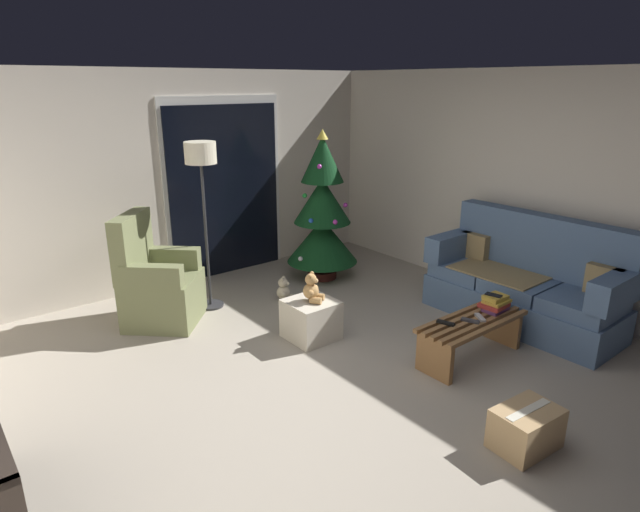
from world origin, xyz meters
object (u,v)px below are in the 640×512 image
at_px(cell_phone, 494,295).
at_px(teddy_bear_honey, 312,289).
at_px(remote_silver, 480,317).
at_px(book_stack, 495,303).
at_px(armchair, 157,285).
at_px(christmas_tree, 322,214).
at_px(cardboard_box_taped_mid_floor, 526,428).
at_px(remote_black, 446,323).
at_px(teddy_bear_cream_by_tree, 284,291).
at_px(floor_lamp, 201,169).
at_px(remote_graphite, 470,321).
at_px(ottoman, 311,319).
at_px(coffee_table, 471,332).
at_px(couch, 526,284).

bearing_deg(cell_phone, teddy_bear_honey, 121.37).
xyz_separation_m(remote_silver, book_stack, (0.25, 0.03, 0.06)).
bearing_deg(armchair, christmas_tree, -0.80).
height_order(book_stack, cardboard_box_taped_mid_floor, book_stack).
distance_m(remote_silver, teddy_bear_honey, 1.53).
bearing_deg(remote_black, teddy_bear_cream_by_tree, -99.83).
relative_size(remote_silver, book_stack, 0.56).
bearing_deg(christmas_tree, floor_lamp, 177.57).
bearing_deg(cardboard_box_taped_mid_floor, floor_lamp, 98.71).
relative_size(armchair, teddy_bear_cream_by_tree, 3.96).
bearing_deg(remote_black, remote_graphite, 135.20).
relative_size(teddy_bear_cream_by_tree, cardboard_box_taped_mid_floor, 0.61).
distance_m(christmas_tree, teddy_bear_honey, 1.70).
relative_size(remote_graphite, floor_lamp, 0.09).
xyz_separation_m(armchair, ottoman, (0.99, -1.26, -0.21)).
distance_m(coffee_table, christmas_tree, 2.51).
xyz_separation_m(coffee_table, remote_graphite, (-0.06, -0.02, 0.14)).
height_order(coffee_table, teddy_bear_cream_by_tree, coffee_table).
height_order(christmas_tree, ottoman, christmas_tree).
xyz_separation_m(coffee_table, teddy_bear_cream_by_tree, (-0.53, 2.11, -0.13)).
relative_size(remote_graphite, cardboard_box_taped_mid_floor, 0.33).
xyz_separation_m(book_stack, floor_lamp, (-1.57, 2.50, 1.06)).
height_order(christmas_tree, teddy_bear_honey, christmas_tree).
bearing_deg(floor_lamp, teddy_bear_cream_by_tree, -28.14).
xyz_separation_m(couch, cardboard_box_taped_mid_floor, (-1.81, -1.13, -0.26)).
height_order(remote_silver, teddy_bear_cream_by_tree, remote_silver).
bearing_deg(coffee_table, remote_silver, -25.12).
height_order(floor_lamp, ottoman, floor_lamp).
relative_size(book_stack, ottoman, 0.63).
bearing_deg(remote_graphite, couch, 167.51).
bearing_deg(ottoman, teddy_bear_honey, -54.60).
bearing_deg(cardboard_box_taped_mid_floor, armchair, 108.08).
distance_m(couch, ottoman, 2.22).
bearing_deg(teddy_bear_cream_by_tree, christmas_tree, 21.60).
distance_m(coffee_table, book_stack, 0.37).
xyz_separation_m(couch, floor_lamp, (-2.34, 2.34, 1.11)).
xyz_separation_m(christmas_tree, teddy_bear_honey, (-1.12, -1.24, -0.31)).
xyz_separation_m(remote_silver, ottoman, (-0.92, 1.23, -0.20)).
xyz_separation_m(cell_phone, ottoman, (-1.16, 1.19, -0.34)).
relative_size(remote_silver, cardboard_box_taped_mid_floor, 0.33).
distance_m(remote_silver, cardboard_box_taped_mid_floor, 1.25).
bearing_deg(remote_graphite, cardboard_box_taped_mid_floor, 34.49).
xyz_separation_m(couch, remote_black, (-1.35, -0.07, -0.01)).
relative_size(remote_silver, teddy_bear_cream_by_tree, 0.55).
relative_size(cell_phone, teddy_bear_honey, 0.50).
bearing_deg(couch, remote_silver, -169.93).
xyz_separation_m(remote_graphite, book_stack, (0.38, 0.01, 0.06)).
bearing_deg(remote_silver, cardboard_box_taped_mid_floor, -97.55).
distance_m(coffee_table, ottoman, 1.48).
bearing_deg(book_stack, couch, 11.50).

